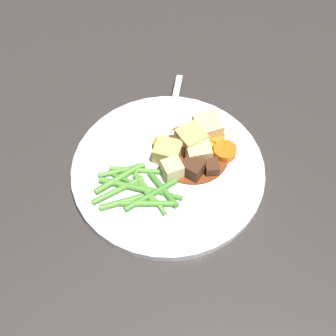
% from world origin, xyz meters
% --- Properties ---
extents(ground_plane, '(3.00, 3.00, 0.00)m').
position_xyz_m(ground_plane, '(0.00, 0.00, 0.00)').
color(ground_plane, '#383330').
extents(dinner_plate, '(0.28, 0.28, 0.01)m').
position_xyz_m(dinner_plate, '(0.00, 0.00, 0.01)').
color(dinner_plate, white).
rests_on(dinner_plate, ground_plane).
extents(stew_sauce, '(0.11, 0.11, 0.00)m').
position_xyz_m(stew_sauce, '(0.04, 0.01, 0.01)').
color(stew_sauce, brown).
rests_on(stew_sauce, dinner_plate).
extents(carrot_slice_0, '(0.03, 0.03, 0.01)m').
position_xyz_m(carrot_slice_0, '(0.01, 0.04, 0.02)').
color(carrot_slice_0, orange).
rests_on(carrot_slice_0, dinner_plate).
extents(carrot_slice_1, '(0.04, 0.04, 0.01)m').
position_xyz_m(carrot_slice_1, '(0.04, 0.03, 0.02)').
color(carrot_slice_1, orange).
rests_on(carrot_slice_1, dinner_plate).
extents(carrot_slice_2, '(0.05, 0.05, 0.01)m').
position_xyz_m(carrot_slice_2, '(0.06, 0.01, 0.02)').
color(carrot_slice_2, orange).
rests_on(carrot_slice_2, dinner_plate).
extents(carrot_slice_3, '(0.04, 0.04, 0.01)m').
position_xyz_m(carrot_slice_3, '(0.08, -0.01, 0.02)').
color(carrot_slice_3, orange).
rests_on(carrot_slice_3, dinner_plate).
extents(carrot_slice_4, '(0.03, 0.03, 0.01)m').
position_xyz_m(carrot_slice_4, '(0.09, 0.01, 0.02)').
color(carrot_slice_4, orange).
rests_on(carrot_slice_4, dinner_plate).
extents(potato_chunk_0, '(0.04, 0.05, 0.03)m').
position_xyz_m(potato_chunk_0, '(0.05, -0.00, 0.03)').
color(potato_chunk_0, '#EAD68C').
rests_on(potato_chunk_0, dinner_plate).
extents(potato_chunk_1, '(0.04, 0.04, 0.03)m').
position_xyz_m(potato_chunk_1, '(0.08, 0.03, 0.03)').
color(potato_chunk_1, '#EAD68C').
rests_on(potato_chunk_1, dinner_plate).
extents(potato_chunk_2, '(0.03, 0.03, 0.03)m').
position_xyz_m(potato_chunk_2, '(-0.00, -0.01, 0.03)').
color(potato_chunk_2, '#EAD68C').
rests_on(potato_chunk_2, dinner_plate).
extents(potato_chunk_3, '(0.05, 0.05, 0.03)m').
position_xyz_m(potato_chunk_3, '(0.01, 0.02, 0.03)').
color(potato_chunk_3, '#DBBC6B').
rests_on(potato_chunk_3, dinner_plate).
extents(potato_chunk_4, '(0.04, 0.04, 0.03)m').
position_xyz_m(potato_chunk_4, '(0.05, 0.02, 0.03)').
color(potato_chunk_4, '#DBBC6B').
rests_on(potato_chunk_4, dinner_plate).
extents(meat_chunk_0, '(0.04, 0.04, 0.03)m').
position_xyz_m(meat_chunk_0, '(0.03, -0.02, 0.03)').
color(meat_chunk_0, '#4C2B19').
rests_on(meat_chunk_0, dinner_plate).
extents(meat_chunk_1, '(0.03, 0.03, 0.03)m').
position_xyz_m(meat_chunk_1, '(0.03, 0.02, 0.03)').
color(meat_chunk_1, '#4C2B19').
rests_on(meat_chunk_1, dinner_plate).
extents(meat_chunk_2, '(0.03, 0.03, 0.02)m').
position_xyz_m(meat_chunk_2, '(0.05, -0.03, 0.02)').
color(meat_chunk_2, '#4C2B19').
rests_on(meat_chunk_2, dinner_plate).
extents(green_bean_0, '(0.07, 0.05, 0.01)m').
position_xyz_m(green_bean_0, '(-0.04, 0.01, 0.02)').
color(green_bean_0, '#66AD42').
rests_on(green_bean_0, dinner_plate).
extents(green_bean_1, '(0.08, 0.01, 0.01)m').
position_xyz_m(green_bean_1, '(-0.08, -0.01, 0.02)').
color(green_bean_1, '#599E38').
rests_on(green_bean_1, dinner_plate).
extents(green_bean_2, '(0.06, 0.02, 0.01)m').
position_xyz_m(green_bean_2, '(-0.08, -0.03, 0.02)').
color(green_bean_2, '#599E38').
rests_on(green_bean_2, dinner_plate).
extents(green_bean_3, '(0.01, 0.05, 0.01)m').
position_xyz_m(green_bean_3, '(-0.05, -0.02, 0.02)').
color(green_bean_3, '#599E38').
rests_on(green_bean_3, dinner_plate).
extents(green_bean_4, '(0.08, 0.02, 0.01)m').
position_xyz_m(green_bean_4, '(-0.04, -0.03, 0.02)').
color(green_bean_4, '#4C8E33').
rests_on(green_bean_4, dinner_plate).
extents(green_bean_5, '(0.07, 0.04, 0.01)m').
position_xyz_m(green_bean_5, '(-0.05, -0.04, 0.02)').
color(green_bean_5, '#599E38').
rests_on(green_bean_5, dinner_plate).
extents(green_bean_6, '(0.08, 0.02, 0.01)m').
position_xyz_m(green_bean_6, '(-0.07, 0.01, 0.02)').
color(green_bean_6, '#599E38').
rests_on(green_bean_6, dinner_plate).
extents(green_bean_7, '(0.02, 0.08, 0.01)m').
position_xyz_m(green_bean_7, '(-0.04, -0.03, 0.02)').
color(green_bean_7, '#66AD42').
rests_on(green_bean_7, dinner_plate).
extents(green_bean_8, '(0.07, 0.02, 0.01)m').
position_xyz_m(green_bean_8, '(-0.06, 0.02, 0.02)').
color(green_bean_8, '#599E38').
rests_on(green_bean_8, dinner_plate).
extents(green_bean_9, '(0.02, 0.07, 0.01)m').
position_xyz_m(green_bean_9, '(-0.02, -0.03, 0.02)').
color(green_bean_9, '#4C8E33').
rests_on(green_bean_9, dinner_plate).
extents(green_bean_10, '(0.05, 0.05, 0.01)m').
position_xyz_m(green_bean_10, '(-0.07, 0.00, 0.02)').
color(green_bean_10, '#599E38').
rests_on(green_bean_10, dinner_plate).
extents(green_bean_11, '(0.04, 0.05, 0.01)m').
position_xyz_m(green_bean_11, '(-0.06, 0.00, 0.02)').
color(green_bean_11, '#4C8E33').
rests_on(green_bean_11, dinner_plate).
extents(green_bean_12, '(0.05, 0.05, 0.01)m').
position_xyz_m(green_bean_12, '(-0.03, -0.03, 0.02)').
color(green_bean_12, '#4C8E33').
rests_on(green_bean_12, dinner_plate).
extents(fork, '(0.11, 0.15, 0.00)m').
position_xyz_m(fork, '(0.04, 0.08, 0.01)').
color(fork, silver).
rests_on(fork, dinner_plate).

